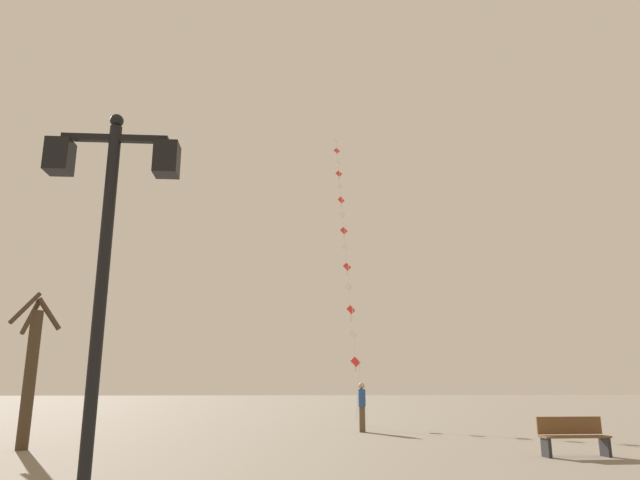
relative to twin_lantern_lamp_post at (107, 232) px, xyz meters
name	(u,v)px	position (x,y,z in m)	size (l,w,h in m)	color
ground_plane	(298,435)	(2.72, 13.95, -3.32)	(160.00, 160.00, 0.00)	#756B5B
twin_lantern_lamp_post	(107,232)	(0.00, 0.00, 0.00)	(1.52, 0.28, 4.79)	black
kite_train	(344,232)	(5.58, 24.82, 6.69)	(1.06, 15.77, 19.02)	brown
kite_flyer	(362,406)	(5.04, 14.98, -2.42)	(0.26, 0.61, 1.71)	brown
bare_tree	(31,368)	(-4.56, 9.72, -1.27)	(1.44, 1.81, 4.09)	#423323
park_bench	(573,436)	(8.94, 7.30, -2.87)	(1.61, 0.49, 0.89)	brown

